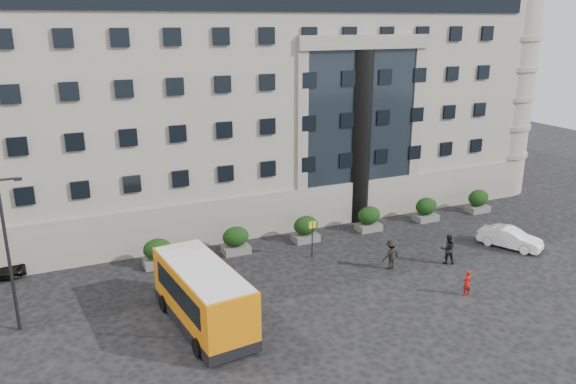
{
  "coord_description": "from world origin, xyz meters",
  "views": [
    {
      "loc": [
        -9.93,
        -25.41,
        14.94
      ],
      "look_at": [
        3.42,
        4.23,
        5.0
      ],
      "focal_mm": 35.0,
      "sensor_mm": 36.0,
      "label": 1
    }
  ],
  "objects_px": {
    "hedge_f": "(478,201)",
    "pedestrian_a": "(467,283)",
    "hedge_c": "(306,229)",
    "parked_car_d": "(12,259)",
    "hedge_d": "(369,218)",
    "red_truck": "(12,213)",
    "hedge_b": "(236,240)",
    "white_taxi": "(510,238)",
    "pedestrian_b": "(448,249)",
    "street_lamp": "(9,249)",
    "bus_stop_sign": "(312,233)",
    "minibus": "(203,294)",
    "hedge_e": "(426,209)",
    "hedge_a": "(158,253)",
    "pedestrian_c": "(391,254)"
  },
  "relations": [
    {
      "from": "bus_stop_sign",
      "to": "white_taxi",
      "type": "distance_m",
      "value": 13.8
    },
    {
      "from": "street_lamp",
      "to": "white_taxi",
      "type": "distance_m",
      "value": 30.89
    },
    {
      "from": "hedge_c",
      "to": "hedge_f",
      "type": "xyz_separation_m",
      "value": [
        15.6,
        0.0,
        0.0
      ]
    },
    {
      "from": "hedge_d",
      "to": "street_lamp",
      "type": "bearing_deg",
      "value": -168.47
    },
    {
      "from": "hedge_d",
      "to": "pedestrian_c",
      "type": "xyz_separation_m",
      "value": [
        -2.36,
        -6.33,
        0.02
      ]
    },
    {
      "from": "hedge_a",
      "to": "white_taxi",
      "type": "relative_size",
      "value": 0.44
    },
    {
      "from": "hedge_e",
      "to": "street_lamp",
      "type": "bearing_deg",
      "value": -170.52
    },
    {
      "from": "hedge_a",
      "to": "hedge_f",
      "type": "relative_size",
      "value": 1.0
    },
    {
      "from": "hedge_b",
      "to": "white_taxi",
      "type": "bearing_deg",
      "value": -21.27
    },
    {
      "from": "hedge_d",
      "to": "hedge_c",
      "type": "bearing_deg",
      "value": 180.0
    },
    {
      "from": "hedge_d",
      "to": "parked_car_d",
      "type": "xyz_separation_m",
      "value": [
        -24.04,
        3.53,
        -0.3
      ]
    },
    {
      "from": "hedge_f",
      "to": "red_truck",
      "type": "height_order",
      "value": "red_truck"
    },
    {
      "from": "street_lamp",
      "to": "parked_car_d",
      "type": "bearing_deg",
      "value": 93.44
    },
    {
      "from": "street_lamp",
      "to": "pedestrian_b",
      "type": "xyz_separation_m",
      "value": [
        24.95,
        -2.35,
        -3.39
      ]
    },
    {
      "from": "hedge_e",
      "to": "minibus",
      "type": "height_order",
      "value": "minibus"
    },
    {
      "from": "hedge_c",
      "to": "hedge_e",
      "type": "distance_m",
      "value": 10.4
    },
    {
      "from": "hedge_c",
      "to": "minibus",
      "type": "height_order",
      "value": "minibus"
    },
    {
      "from": "hedge_c",
      "to": "parked_car_d",
      "type": "xyz_separation_m",
      "value": [
        -18.84,
        3.53,
        -0.3
      ]
    },
    {
      "from": "hedge_c",
      "to": "street_lamp",
      "type": "distance_m",
      "value": 19.27
    },
    {
      "from": "hedge_a",
      "to": "pedestrian_b",
      "type": "bearing_deg",
      "value": -22.79
    },
    {
      "from": "parked_car_d",
      "to": "pedestrian_b",
      "type": "relative_size",
      "value": 2.32
    },
    {
      "from": "parked_car_d",
      "to": "street_lamp",
      "type": "bearing_deg",
      "value": -77.06
    },
    {
      "from": "minibus",
      "to": "red_truck",
      "type": "bearing_deg",
      "value": 109.86
    },
    {
      "from": "hedge_f",
      "to": "pedestrian_a",
      "type": "xyz_separation_m",
      "value": [
        -10.9,
        -11.13,
        -0.16
      ]
    },
    {
      "from": "pedestrian_a",
      "to": "hedge_a",
      "type": "bearing_deg",
      "value": -37.17
    },
    {
      "from": "hedge_b",
      "to": "white_taxi",
      "type": "distance_m",
      "value": 18.75
    },
    {
      "from": "parked_car_d",
      "to": "pedestrian_a",
      "type": "height_order",
      "value": "pedestrian_a"
    },
    {
      "from": "red_truck",
      "to": "pedestrian_b",
      "type": "relative_size",
      "value": 2.79
    },
    {
      "from": "bus_stop_sign",
      "to": "minibus",
      "type": "relative_size",
      "value": 0.32
    },
    {
      "from": "hedge_a",
      "to": "hedge_c",
      "type": "bearing_deg",
      "value": 0.0
    },
    {
      "from": "hedge_b",
      "to": "pedestrian_a",
      "type": "height_order",
      "value": "hedge_b"
    },
    {
      "from": "hedge_d",
      "to": "pedestrian_b",
      "type": "distance_m",
      "value": 7.29
    },
    {
      "from": "hedge_e",
      "to": "minibus",
      "type": "distance_m",
      "value": 21.78
    },
    {
      "from": "hedge_e",
      "to": "pedestrian_a",
      "type": "xyz_separation_m",
      "value": [
        -5.7,
        -11.13,
        -0.16
      ]
    },
    {
      "from": "pedestrian_a",
      "to": "hedge_c",
      "type": "bearing_deg",
      "value": -67.88
    },
    {
      "from": "minibus",
      "to": "red_truck",
      "type": "distance_m",
      "value": 20.83
    },
    {
      "from": "white_taxi",
      "to": "pedestrian_b",
      "type": "relative_size",
      "value": 2.13
    },
    {
      "from": "hedge_d",
      "to": "bus_stop_sign",
      "type": "relative_size",
      "value": 0.73
    },
    {
      "from": "red_truck",
      "to": "pedestrian_a",
      "type": "relative_size",
      "value": 3.56
    },
    {
      "from": "hedge_d",
      "to": "red_truck",
      "type": "height_order",
      "value": "red_truck"
    },
    {
      "from": "hedge_d",
      "to": "white_taxi",
      "type": "distance_m",
      "value": 9.81
    },
    {
      "from": "hedge_e",
      "to": "pedestrian_a",
      "type": "relative_size",
      "value": 1.19
    },
    {
      "from": "hedge_d",
      "to": "bus_stop_sign",
      "type": "height_order",
      "value": "bus_stop_sign"
    },
    {
      "from": "hedge_a",
      "to": "red_truck",
      "type": "bearing_deg",
      "value": 128.82
    },
    {
      "from": "bus_stop_sign",
      "to": "minibus",
      "type": "xyz_separation_m",
      "value": [
        -8.87,
        -5.39,
        0.04
      ]
    },
    {
      "from": "hedge_f",
      "to": "bus_stop_sign",
      "type": "distance_m",
      "value": 16.76
    },
    {
      "from": "street_lamp",
      "to": "hedge_e",
      "type": "bearing_deg",
      "value": 9.48
    },
    {
      "from": "hedge_b",
      "to": "hedge_e",
      "type": "relative_size",
      "value": 1.0
    },
    {
      "from": "parked_car_d",
      "to": "hedge_d",
      "type": "bearing_deg",
      "value": 1.14
    },
    {
      "from": "parked_car_d",
      "to": "white_taxi",
      "type": "bearing_deg",
      "value": -8.87
    }
  ]
}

